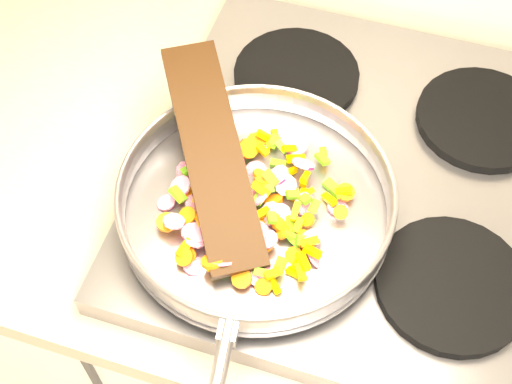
% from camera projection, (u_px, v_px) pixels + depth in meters
% --- Properties ---
extents(cooktop, '(0.60, 0.60, 0.04)m').
position_uv_depth(cooktop, '(364.00, 181.00, 1.00)').
color(cooktop, '#939399').
rests_on(cooktop, counter_top).
extents(grate_fl, '(0.19, 0.19, 0.02)m').
position_uv_depth(grate_fl, '(238.00, 226.00, 0.93)').
color(grate_fl, black).
rests_on(grate_fl, cooktop).
extents(grate_fr, '(0.19, 0.19, 0.02)m').
position_uv_depth(grate_fr, '(452.00, 285.00, 0.88)').
color(grate_fr, black).
rests_on(grate_fr, cooktop).
extents(grate_bl, '(0.19, 0.19, 0.02)m').
position_uv_depth(grate_bl, '(296.00, 75.00, 1.08)').
color(grate_bl, black).
rests_on(grate_bl, cooktop).
extents(grate_br, '(0.19, 0.19, 0.02)m').
position_uv_depth(grate_br, '(482.00, 119.00, 1.03)').
color(grate_br, black).
rests_on(grate_br, cooktop).
extents(saute_pan, '(0.39, 0.56, 0.05)m').
position_uv_depth(saute_pan, '(256.00, 201.00, 0.91)').
color(saute_pan, '#9E9EA5').
rests_on(saute_pan, grate_fl).
extents(vegetable_heap, '(0.25, 0.25, 0.05)m').
position_uv_depth(vegetable_heap, '(251.00, 204.00, 0.92)').
color(vegetable_heap, '#D7145C').
rests_on(vegetable_heap, saute_pan).
extents(wooden_spatula, '(0.23, 0.31, 0.09)m').
position_uv_depth(wooden_spatula, '(213.00, 153.00, 0.91)').
color(wooden_spatula, black).
rests_on(wooden_spatula, saute_pan).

